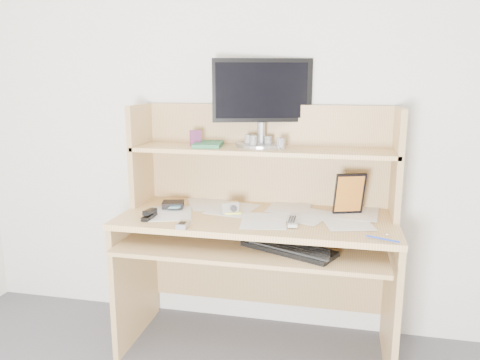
% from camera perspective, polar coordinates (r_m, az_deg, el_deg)
% --- Properties ---
extents(back_wall, '(3.60, 0.04, 2.50)m').
position_cam_1_polar(back_wall, '(2.62, 3.36, 8.12)').
color(back_wall, silver).
rests_on(back_wall, floor).
extents(desk, '(1.40, 0.70, 1.30)m').
position_cam_1_polar(desk, '(2.49, 2.35, -5.11)').
color(desk, '#DAB66F').
rests_on(desk, floor).
extents(paper_clutter, '(1.32, 0.54, 0.01)m').
position_cam_1_polar(paper_clutter, '(2.40, 2.03, -4.34)').
color(paper_clutter, silver).
rests_on(paper_clutter, desk).
extents(keyboard, '(0.47, 0.33, 0.03)m').
position_cam_1_polar(keyboard, '(2.22, 5.95, -8.21)').
color(keyboard, black).
rests_on(keyboard, desk).
extents(tv_remote, '(0.07, 0.16, 0.02)m').
position_cam_1_polar(tv_remote, '(2.28, 6.35, -5.03)').
color(tv_remote, '#AFAFA9').
rests_on(tv_remote, paper_clutter).
extents(flip_phone, '(0.05, 0.09, 0.02)m').
position_cam_1_polar(flip_phone, '(2.23, -6.94, -5.33)').
color(flip_phone, '#B2B2B4').
rests_on(flip_phone, paper_clutter).
extents(stapler, '(0.04, 0.13, 0.04)m').
position_cam_1_polar(stapler, '(2.39, -11.01, -4.03)').
color(stapler, black).
rests_on(stapler, paper_clutter).
extents(wallet, '(0.13, 0.12, 0.03)m').
position_cam_1_polar(wallet, '(2.57, -8.16, -2.94)').
color(wallet, black).
rests_on(wallet, paper_clutter).
extents(sticky_note_pad, '(0.11, 0.11, 0.01)m').
position_cam_1_polar(sticky_note_pad, '(2.46, -0.98, -3.87)').
color(sticky_note_pad, gold).
rests_on(sticky_note_pad, desk).
extents(digital_camera, '(0.10, 0.07, 0.06)m').
position_cam_1_polar(digital_camera, '(2.43, -1.26, -3.37)').
color(digital_camera, '#BABABC').
rests_on(digital_camera, paper_clutter).
extents(game_case, '(0.15, 0.07, 0.22)m').
position_cam_1_polar(game_case, '(2.44, 13.20, -1.63)').
color(game_case, black).
rests_on(game_case, paper_clutter).
extents(blue_pen, '(0.14, 0.07, 0.01)m').
position_cam_1_polar(blue_pen, '(2.12, 16.99, -6.88)').
color(blue_pen, '#1632AA').
rests_on(blue_pen, paper_clutter).
extents(card_box, '(0.06, 0.04, 0.08)m').
position_cam_1_polar(card_box, '(2.56, -5.44, 5.12)').
color(card_box, maroon).
rests_on(card_box, desk).
extents(shelf_book, '(0.17, 0.22, 0.02)m').
position_cam_1_polar(shelf_book, '(2.53, -3.89, 4.35)').
color(shelf_book, '#348247').
rests_on(shelf_book, desk).
extents(chip_stack_a, '(0.05, 0.05, 0.06)m').
position_cam_1_polar(chip_stack_a, '(2.51, 3.45, 4.71)').
color(chip_stack_a, black).
rests_on(chip_stack_a, desk).
extents(chip_stack_b, '(0.05, 0.05, 0.06)m').
position_cam_1_polar(chip_stack_b, '(2.52, 1.02, 4.83)').
color(chip_stack_b, silver).
rests_on(chip_stack_b, desk).
extents(chip_stack_c, '(0.05, 0.05, 0.06)m').
position_cam_1_polar(chip_stack_c, '(2.44, 4.98, 4.47)').
color(chip_stack_c, black).
rests_on(chip_stack_c, desk).
extents(chip_stack_d, '(0.05, 0.05, 0.07)m').
position_cam_1_polar(chip_stack_d, '(2.47, 1.64, 4.70)').
color(chip_stack_d, silver).
rests_on(chip_stack_d, desk).
extents(monitor, '(0.52, 0.27, 0.46)m').
position_cam_1_polar(monitor, '(2.53, 2.69, 9.73)').
color(monitor, '#A7A8AC').
rests_on(monitor, desk).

